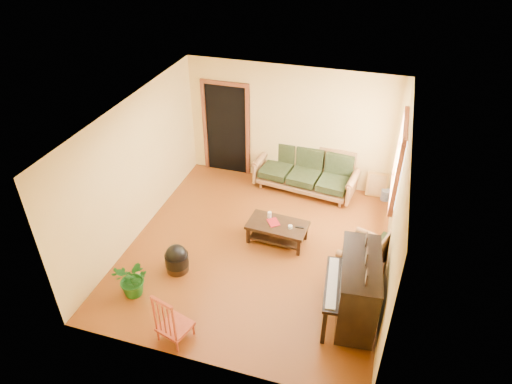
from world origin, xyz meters
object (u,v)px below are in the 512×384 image
(footstool, at_px, (177,261))
(red_chair, at_px, (174,316))
(sofa, at_px, (305,171))
(ceramic_crock, at_px, (385,195))
(coffee_table, at_px, (277,232))
(piano, at_px, (357,291))
(armchair, at_px, (363,251))
(potted_plant, at_px, (133,279))

(footstool, relative_size, red_chair, 0.45)
(sofa, height_order, ceramic_crock, sofa)
(footstool, bearing_deg, coffee_table, 40.89)
(ceramic_crock, bearing_deg, coffee_table, -132.90)
(piano, height_order, red_chair, piano)
(armchair, relative_size, piano, 0.61)
(piano, xyz_separation_m, potted_plant, (-3.41, -0.54, -0.25))
(armchair, height_order, ceramic_crock, armchair)
(armchair, relative_size, ceramic_crock, 3.34)
(coffee_table, distance_m, potted_plant, 2.69)
(red_chair, xyz_separation_m, potted_plant, (-0.99, 0.58, -0.13))
(coffee_table, height_order, armchair, armchair)
(sofa, height_order, piano, piano)
(armchair, xyz_separation_m, piano, (0.02, -1.13, 0.18))
(sofa, height_order, armchair, sofa)
(armchair, relative_size, potted_plant, 1.22)
(piano, height_order, footstool, piano)
(coffee_table, bearing_deg, potted_plant, -133.23)
(potted_plant, bearing_deg, red_chair, -30.41)
(sofa, distance_m, red_chair, 4.49)
(red_chair, distance_m, potted_plant, 1.15)
(armchair, xyz_separation_m, potted_plant, (-3.39, -1.67, -0.07))
(footstool, distance_m, red_chair, 1.44)
(footstool, xyz_separation_m, potted_plant, (-0.41, -0.72, 0.13))
(coffee_table, height_order, footstool, coffee_table)
(piano, bearing_deg, ceramic_crock, 80.15)
(sofa, relative_size, armchair, 2.73)
(ceramic_crock, bearing_deg, armchair, -96.88)
(red_chair, xyz_separation_m, ceramic_crock, (2.67, 4.50, -0.33))
(piano, relative_size, red_chair, 1.43)
(sofa, distance_m, ceramic_crock, 1.74)
(red_chair, relative_size, potted_plant, 1.39)
(potted_plant, bearing_deg, ceramic_crock, 46.93)
(red_chair, bearing_deg, armchair, 59.00)
(sofa, distance_m, footstool, 3.46)
(coffee_table, distance_m, armchair, 1.59)
(footstool, bearing_deg, piano, -3.44)
(sofa, height_order, footstool, sofa)
(sofa, bearing_deg, potted_plant, -109.68)
(piano, bearing_deg, coffee_table, 132.27)
(armchair, distance_m, potted_plant, 3.78)
(sofa, relative_size, ceramic_crock, 9.11)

